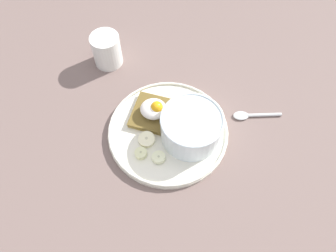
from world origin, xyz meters
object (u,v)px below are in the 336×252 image
banana_slice_left (141,153)px  spoon (251,115)px  poached_egg (154,109)px  coffee_mug (107,50)px  oatmeal_bowl (191,127)px  toast_slice (154,114)px  banana_slice_back (147,139)px  banana_slice_front (159,157)px

banana_slice_left → spoon: size_ratio=0.33×
poached_egg → spoon: poached_egg is taller
poached_egg → coffee_mug: coffee_mug is taller
coffee_mug → spoon: coffee_mug is taller
oatmeal_bowl → poached_egg: (-8.25, 4.68, -0.51)cm
toast_slice → banana_slice_left: bearing=-101.2°
oatmeal_bowl → banana_slice_back: (-9.51, -1.96, -2.68)cm
poached_egg → banana_slice_front: 11.08cm
oatmeal_bowl → spoon: size_ratio=1.18×
coffee_mug → spoon: size_ratio=0.74×
toast_slice → spoon: 22.49cm
coffee_mug → oatmeal_bowl: bearing=-45.0°
poached_egg → banana_slice_left: (-2.18, -10.03, -2.19)cm
toast_slice → banana_slice_back: (-1.07, -6.67, -0.05)cm
banana_slice_front → banana_slice_back: 5.01cm
banana_slice_front → toast_slice: bearing=99.7°
toast_slice → spoon: bearing=4.1°
toast_slice → banana_slice_front: bearing=-80.3°
poached_egg → banana_slice_front: size_ratio=2.07×
banana_slice_front → spoon: 24.01cm
spoon → coffee_mug: bearing=157.0°
banana_slice_front → poached_egg: bearing=98.7°
toast_slice → poached_egg: bearing=-9.1°
oatmeal_bowl → banana_slice_front: 9.38cm
poached_egg → spoon: 22.53cm
banana_slice_left → spoon: banana_slice_left is taller
poached_egg → coffee_mug: (-13.02, 16.56, 0.42)cm
toast_slice → poached_egg: poached_egg is taller
oatmeal_bowl → banana_slice_back: oatmeal_bowl is taller
poached_egg → coffee_mug: bearing=128.2°
coffee_mug → banana_slice_left: bearing=-67.8°
toast_slice → oatmeal_bowl: bearing=-29.2°
banana_slice_front → oatmeal_bowl: bearing=42.4°
banana_slice_back → spoon: (23.47, 8.27, -1.28)cm
coffee_mug → poached_egg: bearing=-51.8°
oatmeal_bowl → coffee_mug: 30.06cm
spoon → toast_slice: bearing=-175.9°
spoon → banana_slice_left: bearing=-154.5°
spoon → banana_slice_back: bearing=-160.6°
banana_slice_front → banana_slice_left: bearing=169.8°
poached_egg → spoon: size_ratio=0.75×
spoon → poached_egg: bearing=-175.8°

